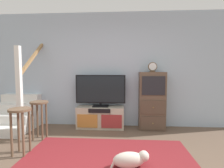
# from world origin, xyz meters

# --- Properties ---
(back_wall) EXTENTS (6.40, 0.12, 2.70)m
(back_wall) POSITION_xyz_m (0.00, 2.46, 1.35)
(back_wall) COLOR #A8BCD1
(back_wall) RESTS_ON ground_plane
(area_rug) EXTENTS (2.60, 1.80, 0.01)m
(area_rug) POSITION_xyz_m (0.00, 0.60, 0.01)
(area_rug) COLOR maroon
(area_rug) RESTS_ON ground_plane
(media_console) EXTENTS (1.09, 0.38, 0.50)m
(media_console) POSITION_xyz_m (-0.30, 2.19, 0.25)
(media_console) COLOR #BCB29E
(media_console) RESTS_ON ground_plane
(television) EXTENTS (1.15, 0.22, 0.74)m
(television) POSITION_xyz_m (-0.30, 2.22, 0.89)
(television) COLOR black
(television) RESTS_ON media_console
(side_cabinet) EXTENTS (0.58, 0.38, 1.30)m
(side_cabinet) POSITION_xyz_m (0.88, 2.20, 0.65)
(side_cabinet) COLOR brown
(side_cabinet) RESTS_ON ground_plane
(desk_clock) EXTENTS (0.20, 0.08, 0.22)m
(desk_clock) POSITION_xyz_m (0.88, 2.19, 1.41)
(desk_clock) COLOR #4C3823
(desk_clock) RESTS_ON side_cabinet
(staircase) EXTENTS (1.00, 1.36, 2.20)m
(staircase) POSITION_xyz_m (-2.24, 2.20, 0.37)
(staircase) COLOR white
(staircase) RESTS_ON ground_plane
(bar_stool_near) EXTENTS (0.34, 0.34, 0.74)m
(bar_stool_near) POSITION_xyz_m (-1.39, 0.81, 0.55)
(bar_stool_near) COLOR brown
(bar_stool_near) RESTS_ON ground_plane
(bar_stool_far) EXTENTS (0.34, 0.34, 0.74)m
(bar_stool_far) POSITION_xyz_m (-1.40, 1.46, 0.55)
(bar_stool_far) COLOR brown
(bar_stool_far) RESTS_ON ground_plane
(dog) EXTENTS (0.54, 0.27, 0.23)m
(dog) POSITION_xyz_m (0.34, 0.53, 0.12)
(dog) COLOR beige
(dog) RESTS_ON ground_plane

